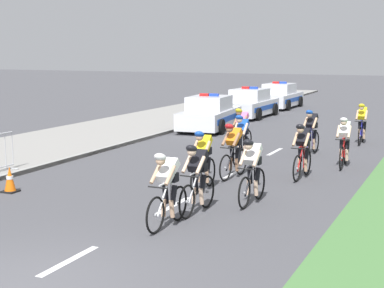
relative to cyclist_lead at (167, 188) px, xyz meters
name	(u,v)px	position (x,y,z in m)	size (l,w,h in m)	color
ground_plane	(21,286)	(-0.62, -3.60, -0.79)	(160.00, 160.00, 0.00)	#4C4C51
sidewalk_slab	(94,134)	(-8.51, 10.40, -0.73)	(5.09, 60.00, 0.12)	gray
kerb_edge	(147,138)	(-6.04, 10.40, -0.72)	(0.16, 60.00, 0.13)	#9E9E99
lane_markings_centre	(174,205)	(-0.62, 1.59, -0.78)	(0.14, 17.60, 0.01)	white
cyclist_lead	(167,188)	(0.00, 0.00, 0.00)	(0.42, 1.72, 1.56)	black
cyclist_second	(197,177)	(0.12, 1.18, 0.00)	(0.42, 1.72, 1.56)	black
cyclist_third	(252,170)	(0.94, 2.42, 0.00)	(0.42, 1.72, 1.56)	black
cyclist_fourth	(203,159)	(-0.60, 3.22, 0.00)	(0.43, 1.72, 1.56)	black
cyclist_fifth	(233,150)	(-0.43, 4.92, 0.00)	(0.44, 1.72, 1.56)	black
cyclist_sixth	(302,150)	(1.30, 5.62, 0.00)	(0.42, 1.72, 1.56)	black
cyclist_seventh	(242,138)	(-0.95, 7.08, 0.00)	(0.42, 1.72, 1.56)	black
cyclist_eighth	(344,141)	(2.04, 7.71, 0.00)	(0.43, 1.72, 1.56)	black
cyclist_ninth	(242,129)	(-1.65, 9.05, 0.00)	(0.43, 1.72, 1.56)	black
cyclist_tenth	(311,131)	(0.64, 9.48, 0.00)	(0.44, 1.72, 1.56)	black
cyclist_eleventh	(362,123)	(1.81, 12.63, 0.00)	(0.42, 1.72, 1.56)	black
police_car_nearest	(210,114)	(-4.91, 14.10, -0.11)	(2.32, 4.55, 1.59)	silver
police_car_second	(250,104)	(-4.91, 19.62, -0.11)	(2.05, 4.43, 1.59)	silver
police_car_third	(280,97)	(-4.91, 25.15, -0.11)	(2.04, 4.42, 1.59)	silver
traffic_cone_mid	(10,180)	(-4.86, 1.11, -0.48)	(0.36, 0.36, 0.64)	black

